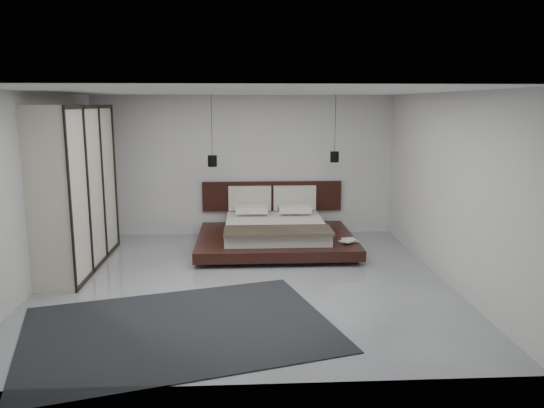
{
  "coord_description": "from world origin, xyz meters",
  "views": [
    {
      "loc": [
        -0.01,
        -7.64,
        2.63
      ],
      "look_at": [
        0.47,
        1.2,
        0.95
      ],
      "focal_mm": 35.0,
      "sensor_mm": 36.0,
      "label": 1
    }
  ],
  "objects": [
    {
      "name": "pendant_right",
      "position": [
        1.73,
        2.36,
        1.64
      ],
      "size": [
        0.17,
        0.17,
        1.27
      ],
      "color": "black",
      "rests_on": "ceiling"
    },
    {
      "name": "book_upper",
      "position": [
        1.71,
        1.22,
        0.3
      ],
      "size": [
        0.35,
        0.35,
        0.02
      ],
      "primitive_type": "imported",
      "rotation": [
        0.0,
        0.0,
        -0.78
      ],
      "color": "#99724C",
      "rests_on": "book_lower"
    },
    {
      "name": "wardrobe",
      "position": [
        -2.7,
        0.93,
        1.31
      ],
      "size": [
        0.63,
        2.66,
        2.61
      ],
      "color": "beige",
      "rests_on": "floor"
    },
    {
      "name": "lattice_screen",
      "position": [
        -2.95,
        2.45,
        1.3
      ],
      "size": [
        0.05,
        0.9,
        2.6
      ],
      "primitive_type": "cube",
      "color": "black",
      "rests_on": "floor"
    },
    {
      "name": "wall_right",
      "position": [
        3.0,
        0.0,
        1.4
      ],
      "size": [
        0.0,
        6.0,
        6.0
      ],
      "primitive_type": "plane",
      "rotation": [
        1.57,
        0.0,
        -1.57
      ],
      "color": "silver",
      "rests_on": "floor"
    },
    {
      "name": "wall_front",
      "position": [
        0.0,
        -3.0,
        1.4
      ],
      "size": [
        6.0,
        0.0,
        6.0
      ],
      "primitive_type": "plane",
      "rotation": [
        -1.57,
        0.0,
        0.0
      ],
      "color": "silver",
      "rests_on": "floor"
    },
    {
      "name": "ceiling",
      "position": [
        0.0,
        0.0,
        2.8
      ],
      "size": [
        6.0,
        6.0,
        0.0
      ],
      "primitive_type": "plane",
      "rotation": [
        3.14,
        0.0,
        0.0
      ],
      "color": "white",
      "rests_on": "wall_back"
    },
    {
      "name": "rug",
      "position": [
        -0.79,
        -1.7,
        0.01
      ],
      "size": [
        4.1,
        3.4,
        0.02
      ],
      "primitive_type": "cube",
      "rotation": [
        0.0,
        0.0,
        0.28
      ],
      "color": "black",
      "rests_on": "floor"
    },
    {
      "name": "floor",
      "position": [
        0.0,
        0.0,
        0.0
      ],
      "size": [
        6.0,
        6.0,
        0.0
      ],
      "primitive_type": "plane",
      "color": "#979A9F",
      "rests_on": "ground"
    },
    {
      "name": "pendant_left",
      "position": [
        -0.59,
        2.36,
        1.58
      ],
      "size": [
        0.17,
        0.17,
        1.34
      ],
      "color": "black",
      "rests_on": "ceiling"
    },
    {
      "name": "book_lower",
      "position": [
        1.73,
        1.25,
        0.28
      ],
      "size": [
        0.27,
        0.34,
        0.03
      ],
      "primitive_type": "imported",
      "rotation": [
        0.0,
        0.0,
        0.14
      ],
      "color": "#99724C",
      "rests_on": "bed"
    },
    {
      "name": "wall_left",
      "position": [
        -3.0,
        0.0,
        1.4
      ],
      "size": [
        0.0,
        6.0,
        6.0
      ],
      "primitive_type": "plane",
      "rotation": [
        1.57,
        0.0,
        1.57
      ],
      "color": "silver",
      "rests_on": "floor"
    },
    {
      "name": "bed",
      "position": [
        0.57,
        1.91,
        0.29
      ],
      "size": [
        2.82,
        2.41,
        1.08
      ],
      "color": "black",
      "rests_on": "floor"
    },
    {
      "name": "wall_back",
      "position": [
        0.0,
        3.0,
        1.4
      ],
      "size": [
        6.0,
        0.0,
        6.0
      ],
      "primitive_type": "plane",
      "rotation": [
        1.57,
        0.0,
        0.0
      ],
      "color": "silver",
      "rests_on": "floor"
    }
  ]
}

